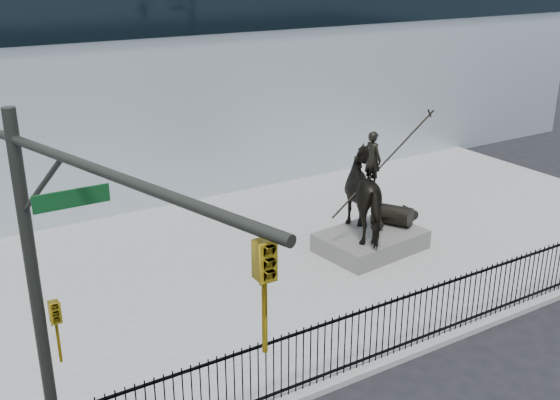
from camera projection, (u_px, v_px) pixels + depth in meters
ground at (407, 398)px, 13.83m from camera, size 120.00×120.00×0.00m
plaza at (247, 269)px, 19.39m from camera, size 30.00×12.00×0.15m
building at (99, 62)px, 28.21m from camera, size 44.00×14.00×9.00m
picket_fence at (372, 334)px, 14.51m from camera, size 22.10×0.10×1.50m
statue_plinth at (371, 241)px, 20.37m from camera, size 3.34×2.48×0.59m
equestrian_statue at (374, 195)px, 19.87m from camera, size 4.00×2.69×3.40m
traffic_signal_left at (73, 339)px, 8.61m from camera, size 1.52×4.84×7.00m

